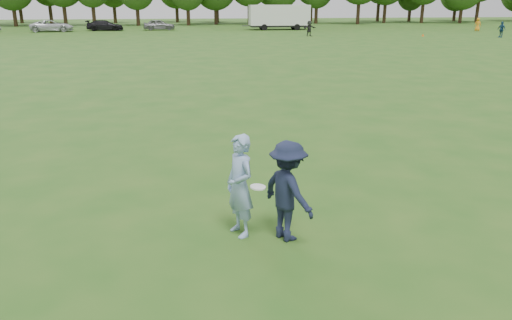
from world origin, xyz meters
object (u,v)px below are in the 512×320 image
at_px(car_c, 52,26).
at_px(car_e, 159,25).
at_px(player_far_b, 501,29).
at_px(car_d, 105,25).
at_px(player_far_c, 478,24).
at_px(thrower, 240,186).
at_px(field_cone, 423,35).
at_px(player_far_d, 309,28).
at_px(defender, 288,191).
at_px(cargo_trailer, 279,16).

xyz_separation_m(car_c, car_e, (13.26, 1.57, -0.02)).
bearing_deg(player_far_b, car_d, -128.39).
bearing_deg(player_far_c, thrower, 90.33).
xyz_separation_m(car_c, car_d, (6.31, 1.30, -0.05)).
relative_size(player_far_c, car_c, 0.32).
bearing_deg(car_d, field_cone, -110.85).
bearing_deg(car_c, car_d, -84.25).
relative_size(player_far_d, car_d, 0.36).
xyz_separation_m(thrower, defender, (0.80, -0.27, -0.03)).
xyz_separation_m(player_far_d, field_cone, (12.53, -1.94, -0.69)).
bearing_deg(player_far_d, cargo_trailer, 80.70).
bearing_deg(car_d, cargo_trailer, -90.94).
relative_size(player_far_c, car_d, 0.36).
distance_m(player_far_d, car_c, 32.62).
height_order(thrower, car_d, thrower).
bearing_deg(thrower, field_cone, 126.47).
bearing_deg(car_e, car_d, 92.01).
relative_size(player_far_b, player_far_c, 1.01).
height_order(player_far_c, player_far_d, player_far_d).
bearing_deg(car_c, field_cone, -113.64).
distance_m(player_far_b, car_d, 47.63).
xyz_separation_m(thrower, player_far_c, (36.43, 53.96, -0.09)).
bearing_deg(car_e, defender, -175.42).
height_order(thrower, cargo_trailer, cargo_trailer).
bearing_deg(car_d, player_far_b, -110.45).
distance_m(player_far_d, car_e, 21.75).
bearing_deg(player_far_d, player_far_b, -28.19).
height_order(player_far_d, cargo_trailer, cargo_trailer).
bearing_deg(cargo_trailer, car_c, -179.36).
distance_m(car_c, car_e, 13.36).
distance_m(player_far_c, car_d, 48.31).
relative_size(field_cone, cargo_trailer, 0.03).
distance_m(car_d, field_cone, 39.61).
distance_m(player_far_c, car_c, 54.40).
bearing_deg(defender, thrower, 41.65).
xyz_separation_m(car_d, cargo_trailer, (22.88, -0.97, 1.10)).
relative_size(car_e, field_cone, 13.65).
bearing_deg(car_c, cargo_trailer, -95.23).
distance_m(player_far_b, car_c, 53.11).
distance_m(car_d, car_e, 6.96).
xyz_separation_m(defender, car_e, (-5.20, 61.63, -0.19)).
relative_size(car_c, car_e, 1.27).
height_order(thrower, player_far_d, thrower).
bearing_deg(player_far_c, car_c, 28.21).
height_order(player_far_c, car_c, player_far_c).
relative_size(player_far_b, car_c, 0.32).
xyz_separation_m(defender, player_far_d, (11.94, 48.23, -0.05)).
relative_size(car_c, car_d, 1.12).
xyz_separation_m(thrower, car_d, (-11.36, 61.08, -0.25)).
bearing_deg(player_far_d, thrower, -119.93).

